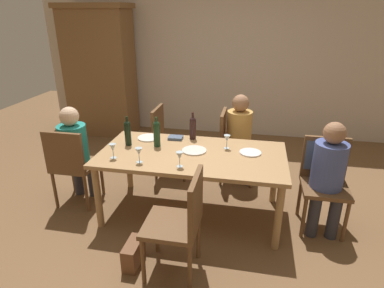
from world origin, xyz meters
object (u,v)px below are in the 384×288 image
Objects in this scene: wine_glass_near_left at (180,156)px; wine_glass_near_right at (139,152)px; chair_near at (182,219)px; armoire_cabinet at (100,72)px; chair_right_end at (325,170)px; handbag at (133,253)px; wine_glass_far at (113,148)px; dinner_plate_guest_left at (250,153)px; dinner_plate_guest_right at (149,138)px; dinner_plate_host at (194,150)px; dining_table at (192,160)px; wine_bottle_short_olive at (128,132)px; person_man_guest at (75,148)px; chair_left_end at (71,162)px; person_man_bearded at (329,171)px; chair_far_right at (231,141)px; person_woman_host at (241,133)px; chair_far_left at (166,137)px; wine_bottle_tall_green at (157,133)px; wine_bottle_dark_red at (193,127)px; wine_glass_centre at (227,139)px.

wine_glass_near_right is at bearing 177.89° from wine_glass_near_left.
chair_near reaches higher than wine_glass_near_left.
armoire_cabinet reaches higher than chair_right_end.
handbag is at bearing -118.92° from wine_glass_near_left.
wine_glass_far is 0.67× the size of dinner_plate_guest_left.
dinner_plate_host is at bearing -23.81° from dinner_plate_guest_right.
dining_table is 1.33m from chair_right_end.
wine_bottle_short_olive is 0.78m from wine_glass_near_left.
person_man_guest is at bearing 57.80° from chair_near.
chair_left_end is at bearing -174.02° from dinner_plate_guest_left.
armoire_cabinet is at bearing -33.82° from person_man_bearded.
wine_glass_near_left reaches higher than dinner_plate_host.
chair_near is at bearing -55.45° from armoire_cabinet.
chair_near is 0.83m from wine_glass_near_right.
person_woman_host is at bearing 90.00° from chair_far_right.
handbag is (0.16, -1.73, -0.42)m from chair_far_left.
wine_bottle_short_olive reaches higher than wine_glass_near_left.
handbag is at bearing -38.52° from chair_left_end.
armoire_cabinet is 3.02m from wine_glass_near_right.
chair_far_left is 1.19m from wine_glass_far.
wine_glass_near_right reaches higher than dinner_plate_host.
person_woman_host is 7.65× the size of wine_glass_far.
wine_bottle_tall_green is at bearing 11.86° from chair_left_end.
person_man_bearded is 1.32m from dinner_plate_host.
chair_far_left is 2.82× the size of wine_bottle_tall_green.
chair_far_right is 1.34m from person_man_bearded.
chair_near is at bearing -45.73° from wine_glass_near_right.
wine_glass_far is at bearing -135.46° from wine_bottle_dark_red.
dinner_plate_host is at bearing -46.63° from armoire_cabinet.
wine_glass_centre is at bearing 22.92° from dinner_plate_host.
chair_left_end and chair_far_left have the same top height.
wine_glass_near_right is 0.60× the size of dinner_plate_guest_right.
wine_bottle_dark_red is at bearing 156.90° from dinner_plate_guest_left.
armoire_cabinet reaches higher than chair_far_right.
handbag is at bearing 26.58° from person_man_bearded.
wine_glass_centre is (-0.00, -0.68, 0.29)m from chair_far_right.
handbag is at bearing -112.03° from dining_table.
chair_far_left is 0.84m from wine_bottle_tall_green.
person_woman_host is at bearing 28.65° from dinner_plate_guest_right.
wine_glass_near_right is 0.64m from dinner_plate_guest_right.
person_man_bearded is 1.03m from wine_glass_centre.
wine_glass_centre is at bearing 57.01° from handbag.
chair_far_right is at bearing -90.00° from person_woman_host.
dinner_plate_guest_right is at bearing -61.35° from person_woman_host.
wine_glass_near_right is at bearing 44.27° from chair_near.
chair_left_end is 1.25m from chair_far_left.
wine_bottle_short_olive is (-0.80, 0.95, 0.33)m from chair_near.
wine_glass_near_left is 0.78m from dinner_plate_guest_left.
handbag is at bearing -61.30° from armoire_cabinet.
chair_right_end is 0.75m from dinner_plate_guest_left.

